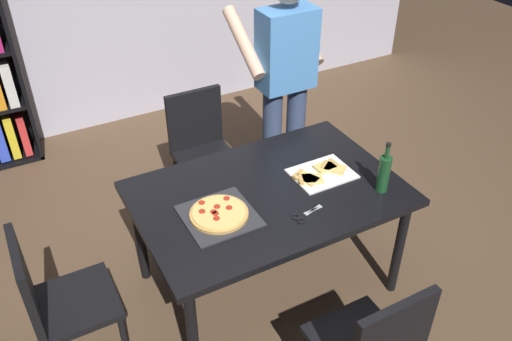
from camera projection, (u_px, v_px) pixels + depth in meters
ground_plane at (267, 282)px, 3.47m from camera, size 12.00×12.00×0.00m
dining_table at (268, 201)px, 3.08m from camera, size 1.52×1.01×0.75m
chair_far_side at (202, 144)px, 3.89m from camera, size 0.42×0.42×0.90m
chair_left_end at (55, 299)px, 2.70m from camera, size 0.42×0.42×0.90m
person_serving_pizza at (284, 79)px, 3.67m from camera, size 0.55×0.54×1.75m
pepperoni_pizza_on_tray at (219, 214)px, 2.85m from camera, size 0.38×0.38×0.04m
pizza_slices_on_towel at (320, 173)px, 3.16m from camera, size 0.37×0.28×0.03m
wine_bottle at (384, 173)px, 2.98m from camera, size 0.07×0.07×0.32m
kitchen_scissors at (304, 215)px, 2.85m from camera, size 0.20×0.09×0.01m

